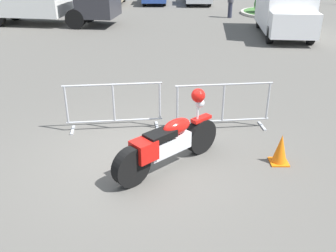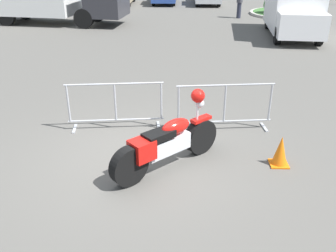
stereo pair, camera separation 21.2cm
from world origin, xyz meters
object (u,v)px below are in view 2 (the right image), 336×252
(pedestrian, at_px, (240,1))
(traffic_cone, at_px, (280,151))
(crowd_barrier_far, at_px, (225,107))
(crowd_barrier_near, at_px, (115,105))
(delivery_van, at_px, (293,7))
(motorcycle, at_px, (167,142))

(pedestrian, bearing_deg, traffic_cone, 111.61)
(crowd_barrier_far, xyz_separation_m, traffic_cone, (0.90, -1.47, -0.26))
(crowd_barrier_near, distance_m, crowd_barrier_far, 2.40)
(delivery_van, height_order, pedestrian, delivery_van)
(delivery_van, xyz_separation_m, pedestrian, (-1.74, 4.55, -0.32))
(pedestrian, relative_size, traffic_cone, 2.86)
(crowd_barrier_far, bearing_deg, pedestrian, 80.86)
(traffic_cone, bearing_deg, crowd_barrier_near, 155.91)
(crowd_barrier_far, height_order, traffic_cone, crowd_barrier_far)
(crowd_barrier_far, xyz_separation_m, pedestrian, (2.34, 14.56, 0.37))
(pedestrian, bearing_deg, motorcycle, 104.41)
(motorcycle, bearing_deg, delivery_van, 23.35)
(motorcycle, bearing_deg, pedestrian, 35.41)
(crowd_barrier_near, height_order, pedestrian, pedestrian)
(crowd_barrier_near, height_order, crowd_barrier_far, same)
(delivery_van, distance_m, traffic_cone, 11.96)
(crowd_barrier_near, xyz_separation_m, pedestrian, (4.74, 14.56, 0.37))
(motorcycle, height_order, delivery_van, delivery_van)
(crowd_barrier_near, distance_m, pedestrian, 15.32)
(traffic_cone, bearing_deg, crowd_barrier_far, 121.33)
(delivery_van, xyz_separation_m, traffic_cone, (-3.18, -11.49, -0.95))
(motorcycle, xyz_separation_m, delivery_van, (5.28, 11.63, 0.72))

